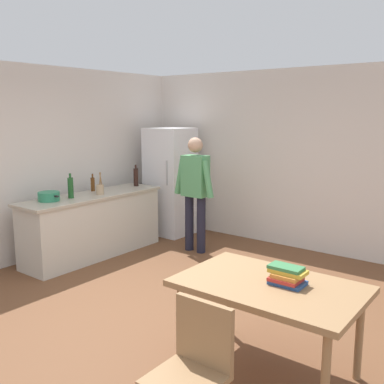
{
  "coord_description": "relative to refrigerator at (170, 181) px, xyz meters",
  "views": [
    {
      "loc": [
        2.89,
        -3.22,
        2.05
      ],
      "look_at": [
        -0.58,
        1.29,
        1.02
      ],
      "focal_mm": 41.2,
      "sensor_mm": 36.0,
      "label": 1
    }
  ],
  "objects": [
    {
      "name": "ground_plane",
      "position": [
        1.9,
        -2.4,
        -0.9
      ],
      "size": [
        14.0,
        14.0,
        0.0
      ],
      "primitive_type": "plane",
      "color": "brown"
    },
    {
      "name": "wall_back",
      "position": [
        1.9,
        0.6,
        0.45
      ],
      "size": [
        6.4,
        0.12,
        2.7
      ],
      "primitive_type": "cube",
      "color": "silver",
      "rests_on": "ground_plane"
    },
    {
      "name": "wall_left",
      "position": [
        -0.7,
        -2.2,
        0.45
      ],
      "size": [
        0.12,
        5.6,
        2.7
      ],
      "primitive_type": "cube",
      "color": "silver",
      "rests_on": "ground_plane"
    },
    {
      "name": "kitchen_counter",
      "position": [
        -0.1,
        -1.6,
        -0.45
      ],
      "size": [
        0.64,
        2.2,
        0.9
      ],
      "color": "beige",
      "rests_on": "ground_plane"
    },
    {
      "name": "refrigerator",
      "position": [
        0.0,
        0.0,
        0.0
      ],
      "size": [
        0.7,
        0.67,
        1.8
      ],
      "color": "white",
      "rests_on": "ground_plane"
    },
    {
      "name": "person",
      "position": [
        0.95,
        -0.55,
        0.08
      ],
      "size": [
        0.7,
        0.22,
        1.7
      ],
      "color": "#1E1E2D",
      "rests_on": "ground_plane"
    },
    {
      "name": "dining_table",
      "position": [
        3.3,
        -2.7,
        -0.23
      ],
      "size": [
        1.4,
        0.9,
        0.75
      ],
      "color": "#9E754C",
      "rests_on": "ground_plane"
    },
    {
      "name": "chair",
      "position": [
        3.3,
        -3.67,
        -0.37
      ],
      "size": [
        0.42,
        0.42,
        0.91
      ],
      "rotation": [
        0.0,
        0.0,
        -0.22
      ],
      "color": "#9E754C",
      "rests_on": "ground_plane"
    },
    {
      "name": "cooking_pot",
      "position": [
        -0.19,
        -2.25,
        0.06
      ],
      "size": [
        0.4,
        0.28,
        0.12
      ],
      "color": "#2D845B",
      "rests_on": "kitchen_counter"
    },
    {
      "name": "utensil_jar",
      "position": [
        -0.02,
        -1.52,
        0.08
      ],
      "size": [
        0.11,
        0.11,
        0.32
      ],
      "color": "tan",
      "rests_on": "kitchen_counter"
    },
    {
      "name": "bottle_wine_dark",
      "position": [
        -0.13,
        -0.68,
        0.15
      ],
      "size": [
        0.08,
        0.08,
        0.34
      ],
      "color": "black",
      "rests_on": "kitchen_counter"
    },
    {
      "name": "bottle_wine_green",
      "position": [
        -0.12,
        -1.95,
        0.15
      ],
      "size": [
        0.08,
        0.08,
        0.34
      ],
      "color": "#1E5123",
      "rests_on": "kitchen_counter"
    },
    {
      "name": "bottle_beer_brown",
      "position": [
        -0.31,
        -1.41,
        0.11
      ],
      "size": [
        0.06,
        0.06,
        0.26
      ],
      "color": "#5B3314",
      "rests_on": "kitchen_counter"
    },
    {
      "name": "book_stack",
      "position": [
        3.41,
        -2.64,
        -0.08
      ],
      "size": [
        0.28,
        0.2,
        0.14
      ],
      "color": "#284C8E",
      "rests_on": "dining_table"
    }
  ]
}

